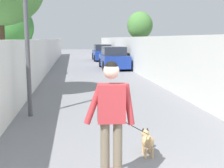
{
  "coord_description": "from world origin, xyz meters",
  "views": [
    {
      "loc": [
        -2.77,
        1.09,
        2.09
      ],
      "look_at": [
        4.04,
        0.18,
        1.0
      ],
      "focal_mm": 45.98,
      "sensor_mm": 36.0,
      "label": 1
    }
  ],
  "objects_px": {
    "tree_right_mid": "(140,26)",
    "car_far": "(102,53)",
    "tree_left_distant": "(14,28)",
    "lamp_post": "(26,11)",
    "person_skateboarder": "(111,112)",
    "dog": "(147,140)",
    "car_near": "(114,59)"
  },
  "relations": [
    {
      "from": "tree_left_distant",
      "to": "car_far",
      "type": "bearing_deg",
      "value": -26.19
    },
    {
      "from": "tree_left_distant",
      "to": "lamp_post",
      "type": "height_order",
      "value": "lamp_post"
    },
    {
      "from": "tree_right_mid",
      "to": "car_far",
      "type": "bearing_deg",
      "value": 21.41
    },
    {
      "from": "tree_left_distant",
      "to": "dog",
      "type": "relative_size",
      "value": 2.91
    },
    {
      "from": "dog",
      "to": "car_near",
      "type": "height_order",
      "value": "car_near"
    },
    {
      "from": "tree_right_mid",
      "to": "car_far",
      "type": "height_order",
      "value": "tree_right_mid"
    },
    {
      "from": "lamp_post",
      "to": "car_near",
      "type": "xyz_separation_m",
      "value": [
        11.98,
        -3.98,
        -2.09
      ]
    },
    {
      "from": "person_skateboarder",
      "to": "dog",
      "type": "bearing_deg",
      "value": -37.96
    },
    {
      "from": "lamp_post",
      "to": "tree_right_mid",
      "type": "bearing_deg",
      "value": -24.22
    },
    {
      "from": "person_skateboarder",
      "to": "dog",
      "type": "distance_m",
      "value": 1.52
    },
    {
      "from": "tree_left_distant",
      "to": "lamp_post",
      "type": "bearing_deg",
      "value": -166.89
    },
    {
      "from": "lamp_post",
      "to": "person_skateboarder",
      "type": "bearing_deg",
      "value": -157.07
    },
    {
      "from": "lamp_post",
      "to": "car_far",
      "type": "relative_size",
      "value": 0.98
    },
    {
      "from": "lamp_post",
      "to": "car_far",
      "type": "xyz_separation_m",
      "value": [
        19.79,
        -3.98,
        -2.09
      ]
    },
    {
      "from": "car_far",
      "to": "car_near",
      "type": "bearing_deg",
      "value": 180.0
    },
    {
      "from": "tree_left_distant",
      "to": "car_far",
      "type": "relative_size",
      "value": 0.91
    },
    {
      "from": "tree_right_mid",
      "to": "person_skateboarder",
      "type": "bearing_deg",
      "value": 165.71
    },
    {
      "from": "tree_left_distant",
      "to": "car_far",
      "type": "xyz_separation_m",
      "value": [
        11.85,
        -5.83,
        -1.94
      ]
    },
    {
      "from": "tree_left_distant",
      "to": "dog",
      "type": "xyz_separation_m",
      "value": [
        -10.95,
        -4.34,
        -2.38
      ]
    },
    {
      "from": "car_near",
      "to": "lamp_post",
      "type": "bearing_deg",
      "value": 161.63
    },
    {
      "from": "dog",
      "to": "car_far",
      "type": "distance_m",
      "value": 22.85
    },
    {
      "from": "tree_right_mid",
      "to": "lamp_post",
      "type": "distance_m",
      "value": 15.29
    },
    {
      "from": "dog",
      "to": "person_skateboarder",
      "type": "bearing_deg",
      "value": 142.04
    },
    {
      "from": "tree_left_distant",
      "to": "tree_right_mid",
      "type": "bearing_deg",
      "value": -53.54
    },
    {
      "from": "lamp_post",
      "to": "dog",
      "type": "bearing_deg",
      "value": -140.43
    },
    {
      "from": "dog",
      "to": "car_near",
      "type": "xyz_separation_m",
      "value": [
        14.99,
        -1.49,
        0.44
      ]
    },
    {
      "from": "tree_right_mid",
      "to": "dog",
      "type": "xyz_separation_m",
      "value": [
        -16.95,
        3.79,
        -2.77
      ]
    },
    {
      "from": "tree_right_mid",
      "to": "dog",
      "type": "height_order",
      "value": "tree_right_mid"
    },
    {
      "from": "tree_left_distant",
      "to": "dog",
      "type": "height_order",
      "value": "tree_left_distant"
    },
    {
      "from": "dog",
      "to": "car_far",
      "type": "xyz_separation_m",
      "value": [
        22.8,
        -1.49,
        0.44
      ]
    },
    {
      "from": "tree_left_distant",
      "to": "dog",
      "type": "distance_m",
      "value": 12.01
    },
    {
      "from": "person_skateboarder",
      "to": "car_far",
      "type": "relative_size",
      "value": 0.41
    }
  ]
}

